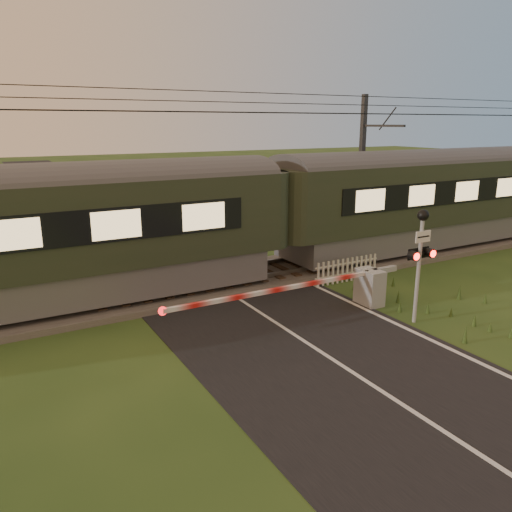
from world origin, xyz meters
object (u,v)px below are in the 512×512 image
train (271,213)px  picket_fence (347,270)px  boom_gate (359,287)px  crossing_signal (421,246)px  catenary_mast (362,168)px

train → picket_fence: bearing=-45.8°
boom_gate → picket_fence: bearing=58.7°
train → boom_gate: train is taller
crossing_signal → catenary_mast: size_ratio=0.48×
boom_gate → crossing_signal: 2.29m
boom_gate → catenary_mast: (5.27, 6.14, 2.70)m
boom_gate → catenary_mast: 8.53m
catenary_mast → crossing_signal: bearing=-121.3°
crossing_signal → train: bearing=101.7°
train → boom_gate: (0.61, -3.92, -1.60)m
crossing_signal → catenary_mast: 9.18m
boom_gate → crossing_signal: size_ratio=2.40×
catenary_mast → picket_fence: bearing=-134.4°
boom_gate → catenary_mast: catenary_mast is taller
picket_fence → catenary_mast: size_ratio=0.41×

